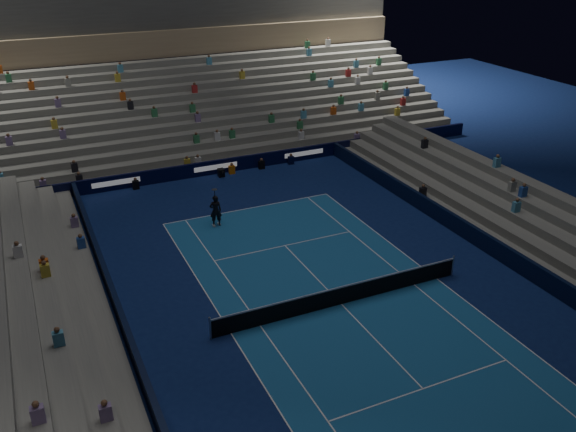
# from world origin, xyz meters

# --- Properties ---
(ground) EXTENTS (90.00, 90.00, 0.00)m
(ground) POSITION_xyz_m (0.00, 0.00, 0.00)
(ground) COLOR #0D1C50
(ground) RESTS_ON ground
(court_surface) EXTENTS (10.97, 23.77, 0.01)m
(court_surface) POSITION_xyz_m (0.00, 0.00, 0.01)
(court_surface) COLOR #1B5795
(court_surface) RESTS_ON ground
(sponsor_barrier_far) EXTENTS (44.00, 0.25, 1.00)m
(sponsor_barrier_far) POSITION_xyz_m (0.00, 18.50, 0.50)
(sponsor_barrier_far) COLOR black
(sponsor_barrier_far) RESTS_ON ground
(sponsor_barrier_east) EXTENTS (0.25, 37.00, 1.00)m
(sponsor_barrier_east) POSITION_xyz_m (9.70, 0.00, 0.50)
(sponsor_barrier_east) COLOR black
(sponsor_barrier_east) RESTS_ON ground
(sponsor_barrier_west) EXTENTS (0.25, 37.00, 1.00)m
(sponsor_barrier_west) POSITION_xyz_m (-9.70, 0.00, 0.50)
(sponsor_barrier_west) COLOR black
(sponsor_barrier_west) RESTS_ON ground
(grandstand_main) EXTENTS (44.00, 15.20, 11.20)m
(grandstand_main) POSITION_xyz_m (0.00, 27.90, 3.38)
(grandstand_main) COLOR slate
(grandstand_main) RESTS_ON ground
(grandstand_east) EXTENTS (5.00, 37.00, 2.50)m
(grandstand_east) POSITION_xyz_m (13.17, 0.00, 0.92)
(grandstand_east) COLOR slate
(grandstand_east) RESTS_ON ground
(grandstand_west) EXTENTS (5.00, 37.00, 2.50)m
(grandstand_west) POSITION_xyz_m (-13.17, 0.00, 0.92)
(grandstand_west) COLOR slate
(grandstand_west) RESTS_ON ground
(tennis_net) EXTENTS (12.90, 0.10, 1.10)m
(tennis_net) POSITION_xyz_m (0.00, 0.00, 0.50)
(tennis_net) COLOR #B2B2B7
(tennis_net) RESTS_ON ground
(tennis_player) EXTENTS (0.77, 0.58, 1.93)m
(tennis_player) POSITION_xyz_m (-2.64, 10.43, 0.96)
(tennis_player) COLOR black
(tennis_player) RESTS_ON ground
(broadcast_camera) EXTENTS (0.44, 0.87, 0.56)m
(broadcast_camera) POSITION_xyz_m (0.20, 17.79, 0.29)
(broadcast_camera) COLOR black
(broadcast_camera) RESTS_ON ground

